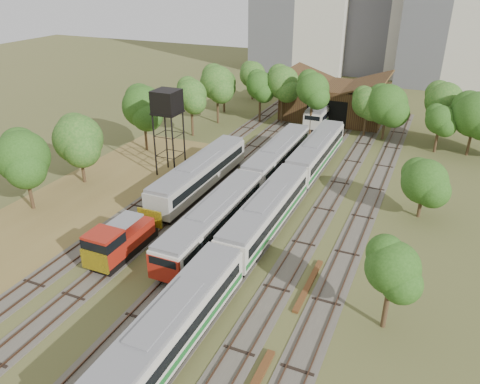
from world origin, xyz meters
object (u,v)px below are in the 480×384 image
at_px(water_tower, 167,104).
at_px(railcar_green_set, 266,213).
at_px(shunter_locomotive, 118,242).
at_px(railcar_red_set, 250,184).

bearing_deg(water_tower, railcar_green_set, -28.27).
bearing_deg(shunter_locomotive, railcar_red_set, 68.11).
height_order(railcar_red_set, railcar_green_set, railcar_green_set).
height_order(railcar_green_set, shunter_locomotive, railcar_green_set).
height_order(shunter_locomotive, water_tower, water_tower).
bearing_deg(shunter_locomotive, railcar_green_set, 43.21).
distance_m(railcar_red_set, water_tower, 13.76).
bearing_deg(water_tower, railcar_red_set, -13.87).
bearing_deg(railcar_red_set, railcar_green_set, -54.15).
distance_m(railcar_green_set, water_tower, 18.98).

